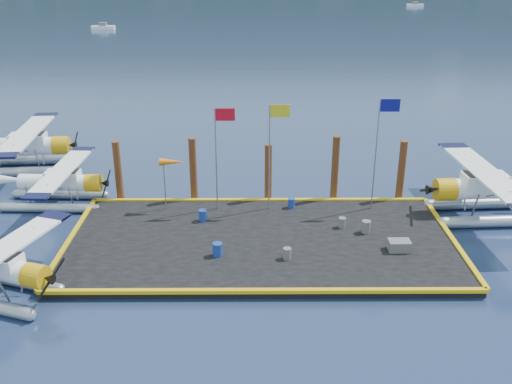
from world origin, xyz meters
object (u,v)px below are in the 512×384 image
drum_2 (342,223)px  piling_0 (118,173)px  seaplane_b (58,185)px  piling_3 (335,171)px  seaplane_d (490,191)px  drum_3 (217,249)px  drum_0 (203,215)px  piling_1 (193,172)px  piling_4 (401,173)px  crate (399,245)px  drum_1 (287,254)px  drum_5 (291,203)px  flagpole_blue (381,138)px  drum_4 (366,227)px  flagpole_yellow (273,141)px  seaplane_c (23,149)px  windsock (172,163)px  piling_2 (268,175)px  flagpole_red (219,143)px

drum_2 → piling_0: size_ratio=0.14×
seaplane_b → piling_3: piling_3 is taller
seaplane_d → drum_3: size_ratio=15.50×
drum_0 → drum_2: bearing=-6.5°
piling_1 → seaplane_b: bearing=-178.7°
piling_4 → crate: bearing=-103.3°
drum_0 → drum_1: bearing=-44.0°
drum_3 → crate: 9.10m
drum_5 → flagpole_blue: (4.87, -0.11, 4.00)m
piling_0 → piling_3: 13.00m
drum_4 → flagpole_yellow: size_ratio=0.11×
drum_3 → crate: bearing=3.1°
piling_4 → piling_1: bearing=180.0°
seaplane_c → windsock: 13.71m
piling_1 → flagpole_blue: bearing=-8.5°
flagpole_yellow → piling_2: 3.07m
drum_1 → flagpole_red: flagpole_red is taller
drum_5 → piling_3: bearing=29.2°
drum_2 → piling_0: piling_0 is taller
drum_2 → piling_0: bearing=162.4°
drum_3 → drum_0: bearing=104.7°
drum_0 → drum_5: size_ratio=1.12×
seaplane_b → flagpole_blue: bearing=88.2°
drum_4 → seaplane_d: bearing=19.5°
seaplane_b → flagpole_red: 10.40m
crate → piling_2: piling_2 is taller
seaplane_b → seaplane_c: size_ratio=0.83×
seaplane_d → seaplane_b: bearing=82.7°
drum_4 → piling_1: (-9.61, 4.72, 1.36)m
seaplane_d → drum_1: seaplane_d is taller
drum_1 → flagpole_red: (-3.53, 5.93, 3.71)m
piling_2 → crate: bearing=-46.3°
piling_1 → piling_3: size_ratio=0.98×
drum_0 → drum_2: size_ratio=1.14×
flagpole_red → piling_1: bearing=136.8°
seaplane_c → crate: (23.34, -12.54, -0.95)m
flagpole_blue → piling_1: bearing=171.5°
drum_0 → drum_4: drum_4 is taller
flagpole_yellow → drum_5: bearing=5.3°
seaplane_b → drum_0: seaplane_b is taller
drum_4 → crate: (1.30, -1.98, -0.07)m
drum_3 → piling_3: piling_3 is taller
seaplane_d → drum_0: bearing=91.0°
seaplane_b → piling_0: piling_0 is taller
drum_0 → piling_4: bearing=15.3°
drum_5 → flagpole_yellow: 3.99m
drum_1 → windsock: bearing=136.6°
seaplane_c → flagpole_red: size_ratio=1.74×
drum_5 → seaplane_c: bearing=158.1°
drum_0 → drum_1: size_ratio=1.12×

